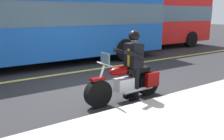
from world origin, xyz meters
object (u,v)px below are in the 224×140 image
motorcycle_main (127,83)px  bus_near (45,20)px  bus_far (136,18)px  rider_main (133,59)px

motorcycle_main → bus_near: 5.52m
bus_far → rider_main: bearing=49.9°
rider_main → bus_far: bus_far is taller
bus_near → bus_far: same height
bus_far → bus_near: bearing=12.1°
motorcycle_main → bus_far: bearing=-131.1°
bus_near → rider_main: bearing=93.5°
motorcycle_main → bus_near: bus_near is taller
rider_main → bus_far: (-5.56, -6.59, 0.84)m
motorcycle_main → bus_far: size_ratio=0.20×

